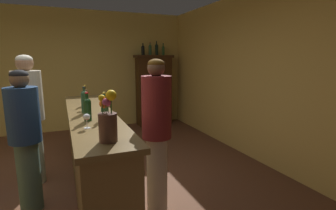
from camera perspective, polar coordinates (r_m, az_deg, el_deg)
The scene contains 20 objects.
floor at distance 3.54m, azimuth -21.53°, elevation -18.51°, with size 8.23×8.23×0.00m, color brown.
wall_back at distance 6.35m, azimuth -23.10°, elevation 6.95°, with size 5.98×0.12×2.75m, color tan.
wall_right at distance 4.31m, azimuth 20.91°, elevation 5.86°, with size 0.12×6.45×2.75m, color #D3AC54.
bar_counter at distance 3.43m, azimuth -16.41°, elevation -9.75°, with size 0.53×3.03×1.01m.
display_cabinet at distance 6.46m, azimuth -3.17°, elevation 3.61°, with size 0.93×0.41×1.74m.
wine_bottle_pinot at distance 2.81m, azimuth -17.52°, elevation -0.67°, with size 0.08×0.08×0.31m.
wine_bottle_merlot at distance 2.84m, azimuth -13.96°, elevation -0.50°, with size 0.08×0.08×0.30m.
wine_bottle_malbec at distance 3.22m, azimuth -18.11°, elevation 0.89°, with size 0.08×0.08×0.32m.
wine_bottle_chardonnay at distance 3.77m, azimuth -17.96°, elevation 1.88°, with size 0.06×0.06×0.28m.
wine_glass_front at distance 3.42m, azimuth -18.24°, elevation 0.71°, with size 0.08×0.08×0.15m.
wine_glass_mid at distance 2.52m, azimuth -17.70°, elevation -2.75°, with size 0.06×0.06×0.14m.
flower_arrangement at distance 2.06m, azimuth -13.26°, elevation -3.40°, with size 0.15×0.16×0.42m.
cheese_plate at distance 2.58m, azimuth -13.43°, elevation -4.37°, with size 0.16×0.16×0.01m, color white.
display_bottle_left at distance 6.33m, azimuth -5.60°, elevation 12.15°, with size 0.08×0.08×0.28m.
display_bottle_midleft at distance 6.39m, azimuth -4.01°, elevation 12.27°, with size 0.07×0.07×0.31m.
display_bottle_center at distance 6.45m, azimuth -2.55°, elevation 12.36°, with size 0.08×0.08×0.34m.
display_bottle_midright at distance 6.51m, azimuth -1.07°, elevation 12.16°, with size 0.06×0.06×0.29m.
patron_tall at distance 3.79m, azimuth -28.49°, elevation -1.85°, with size 0.36×0.36×1.71m.
patron_by_cabinet at distance 3.13m, azimuth -29.25°, elevation -5.96°, with size 0.33×0.33×1.55m.
bartender at distance 2.67m, azimuth -2.54°, elevation -5.78°, with size 0.31×0.31×1.66m.
Camera 1 is at (0.03, -3.12, 1.67)m, focal length 27.33 mm.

